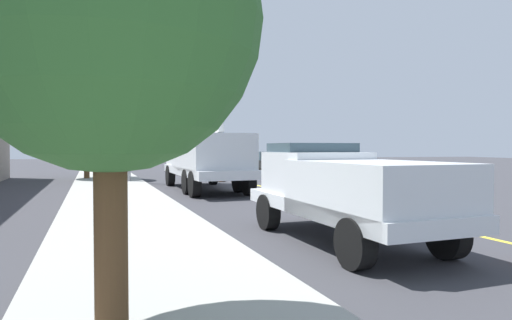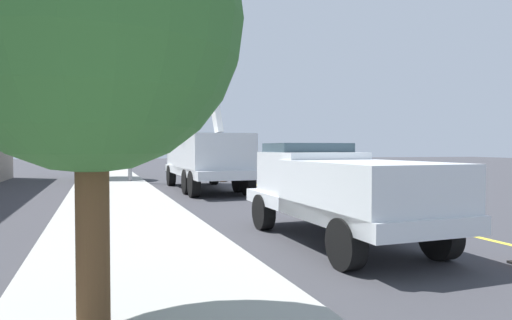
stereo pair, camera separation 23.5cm
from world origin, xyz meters
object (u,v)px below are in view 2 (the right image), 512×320
at_px(passing_minivan, 265,162).
at_px(traffic_cone_mid_rear, 223,175).
at_px(traffic_cone_mid_front, 294,191).
at_px(service_pickup_truck, 339,188).
at_px(traffic_signal_mast, 132,73).
at_px(utility_bucket_truck, 204,155).

relative_size(passing_minivan, traffic_cone_mid_rear, 6.39).
bearing_deg(traffic_cone_mid_rear, traffic_cone_mid_front, -172.91).
relative_size(service_pickup_truck, traffic_signal_mast, 0.68).
height_order(traffic_cone_mid_front, traffic_signal_mast, traffic_signal_mast).
xyz_separation_m(utility_bucket_truck, passing_minivan, (8.51, -4.98, -0.64)).
bearing_deg(service_pickup_truck, traffic_cone_mid_rear, 0.14).
xyz_separation_m(service_pickup_truck, traffic_cone_mid_front, (6.75, -1.16, -0.73)).
height_order(service_pickup_truck, passing_minivan, service_pickup_truck).
height_order(passing_minivan, traffic_signal_mast, traffic_signal_mast).
distance_m(utility_bucket_truck, traffic_cone_mid_front, 6.00).
xyz_separation_m(traffic_cone_mid_rear, traffic_signal_mast, (-1.57, 4.88, 5.36)).
bearing_deg(passing_minivan, traffic_cone_mid_front, 170.65).
xyz_separation_m(service_pickup_truck, passing_minivan, (20.46, -3.42, -0.15)).
xyz_separation_m(traffic_cone_mid_front, traffic_cone_mid_rear, (9.69, 1.21, -0.01)).
xyz_separation_m(passing_minivan, traffic_cone_mid_front, (-13.71, 2.26, -0.58)).
relative_size(utility_bucket_truck, traffic_signal_mast, 0.98).
distance_m(service_pickup_truck, traffic_cone_mid_front, 6.89).
bearing_deg(passing_minivan, traffic_cone_mid_rear, 139.28).
bearing_deg(utility_bucket_truck, service_pickup_truck, -172.55).
relative_size(traffic_cone_mid_rear, traffic_signal_mast, 0.09).
bearing_deg(passing_minivan, service_pickup_truck, 170.51).
distance_m(utility_bucket_truck, traffic_signal_mast, 6.07).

